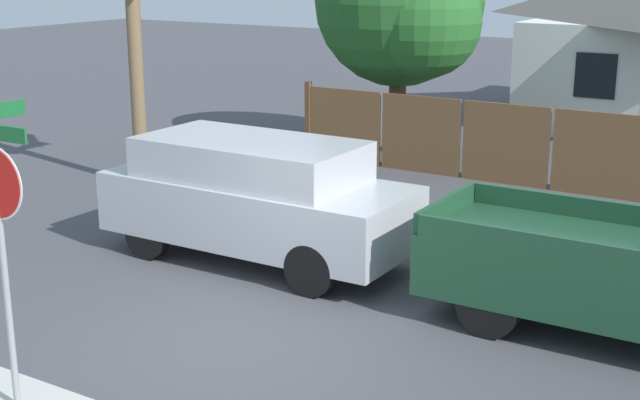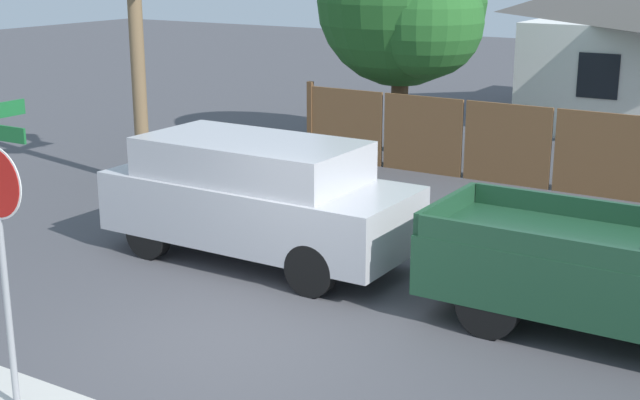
# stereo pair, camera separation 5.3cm
# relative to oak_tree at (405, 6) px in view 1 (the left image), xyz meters

# --- Properties ---
(ground_plane) EXTENTS (80.00, 80.00, 0.00)m
(ground_plane) POSITION_rel_oak_tree_xyz_m (3.03, -10.42, -3.39)
(ground_plane) COLOR #47474C
(wooden_fence) EXTENTS (13.28, 0.12, 1.74)m
(wooden_fence) POSITION_rel_oak_tree_xyz_m (4.92, -1.45, -2.57)
(wooden_fence) COLOR brown
(wooden_fence) RESTS_ON ground
(oak_tree) EXTENTS (4.04, 3.85, 5.41)m
(oak_tree) POSITION_rel_oak_tree_xyz_m (0.00, 0.00, 0.00)
(oak_tree) COLOR brown
(oak_tree) RESTS_ON ground
(red_suv) EXTENTS (4.77, 1.92, 1.86)m
(red_suv) POSITION_rel_oak_tree_xyz_m (1.48, -7.87, -2.38)
(red_suv) COLOR #B7B7BC
(red_suv) RESTS_ON ground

